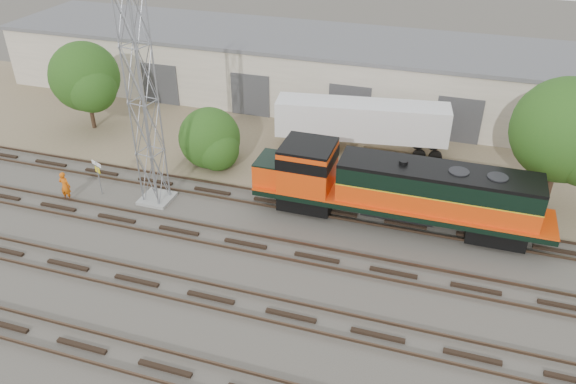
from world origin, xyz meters
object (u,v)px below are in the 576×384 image
(worker, at_px, (65,186))
(semi_trailer, at_px, (366,121))
(locomotive, at_px, (395,189))
(signal_tower, at_px, (144,105))

(worker, height_order, semi_trailer, semi_trailer)
(locomotive, xyz_separation_m, worker, (-19.22, -3.52, -1.33))
(signal_tower, xyz_separation_m, worker, (-5.21, -1.64, -5.23))
(signal_tower, bearing_deg, semi_trailer, 43.92)
(worker, xyz_separation_m, semi_trailer, (15.94, 11.96, 1.33))
(locomotive, bearing_deg, signal_tower, -172.35)
(worker, relative_size, semi_trailer, 0.16)
(signal_tower, bearing_deg, worker, -162.58)
(locomotive, relative_size, signal_tower, 1.30)
(signal_tower, distance_m, worker, 7.56)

